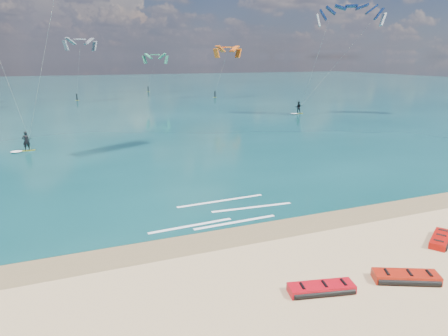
{
  "coord_description": "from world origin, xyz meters",
  "views": [
    {
      "loc": [
        -6.39,
        -14.67,
        9.08
      ],
      "look_at": [
        2.54,
        8.0,
        2.27
      ],
      "focal_mm": 32.0,
      "sensor_mm": 36.0,
      "label": 1
    }
  ],
  "objects_px": {
    "packed_kite_left": "(321,292)",
    "kitesurfer_far": "(325,55)",
    "kitesurfer_main": "(18,46)",
    "packed_kite_right": "(440,242)",
    "packed_kite_mid": "(405,281)"
  },
  "relations": [
    {
      "from": "packed_kite_left",
      "to": "kitesurfer_far",
      "type": "height_order",
      "value": "kitesurfer_far"
    },
    {
      "from": "packed_kite_left",
      "to": "kitesurfer_main",
      "type": "height_order",
      "value": "kitesurfer_main"
    },
    {
      "from": "kitesurfer_main",
      "to": "kitesurfer_far",
      "type": "distance_m",
      "value": 43.17
    },
    {
      "from": "packed_kite_left",
      "to": "kitesurfer_far",
      "type": "distance_m",
      "value": 51.7
    },
    {
      "from": "packed_kite_left",
      "to": "kitesurfer_main",
      "type": "xyz_separation_m",
      "value": [
        -12.13,
        28.56,
        9.97
      ]
    },
    {
      "from": "packed_kite_right",
      "to": "kitesurfer_main",
      "type": "bearing_deg",
      "value": 94.08
    },
    {
      "from": "packed_kite_left",
      "to": "packed_kite_right",
      "type": "height_order",
      "value": "packed_kite_left"
    },
    {
      "from": "kitesurfer_main",
      "to": "kitesurfer_far",
      "type": "relative_size",
      "value": 1.05
    },
    {
      "from": "kitesurfer_main",
      "to": "kitesurfer_far",
      "type": "xyz_separation_m",
      "value": [
        41.08,
        13.25,
        -0.71
      ]
    },
    {
      "from": "packed_kite_mid",
      "to": "kitesurfer_far",
      "type": "distance_m",
      "value": 50.18
    },
    {
      "from": "packed_kite_mid",
      "to": "kitesurfer_main",
      "type": "bearing_deg",
      "value": 143.33
    },
    {
      "from": "kitesurfer_main",
      "to": "kitesurfer_far",
      "type": "bearing_deg",
      "value": 16.65
    },
    {
      "from": "packed_kite_right",
      "to": "packed_kite_left",
      "type": "bearing_deg",
      "value": 157.73
    },
    {
      "from": "packed_kite_right",
      "to": "kitesurfer_main",
      "type": "distance_m",
      "value": 35.26
    },
    {
      "from": "packed_kite_left",
      "to": "packed_kite_mid",
      "type": "xyz_separation_m",
      "value": [
        3.78,
        -0.6,
        0.0
      ]
    }
  ]
}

